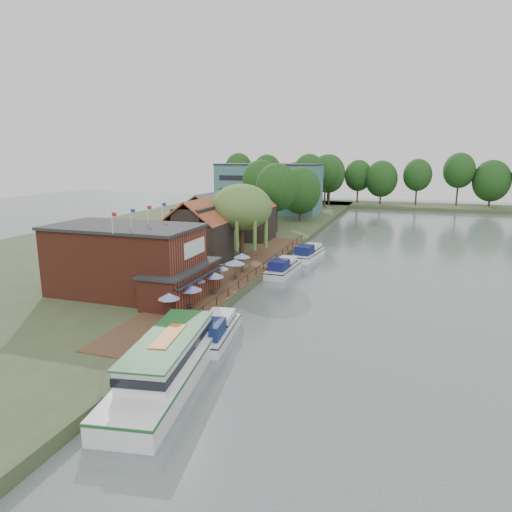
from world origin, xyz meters
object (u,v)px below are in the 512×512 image
(umbrella_3, at_px, (214,283))
(umbrella_6, at_px, (242,263))
(cruiser_0, at_px, (216,327))
(hotel_block, at_px, (269,188))
(cruiser_1, at_px, (283,266))
(cottage_b, at_px, (208,221))
(willow, at_px, (242,221))
(umbrella_5, at_px, (235,269))
(umbrella_2, at_px, (196,288))
(tour_boat, at_px, (166,362))
(umbrella_0, at_px, (169,306))
(umbrella_1, at_px, (190,297))
(umbrella_4, at_px, (219,275))
(pub, at_px, (142,261))
(cruiser_2, at_px, (308,251))
(cottage_c, at_px, (251,215))
(cottage_a, at_px, (197,232))
(swan, at_px, (186,357))

(umbrella_3, bearing_deg, umbrella_6, 92.72)
(umbrella_3, bearing_deg, cruiser_0, -65.53)
(hotel_block, relative_size, cruiser_1, 2.71)
(cottage_b, relative_size, willow, 0.92)
(willow, xyz_separation_m, umbrella_5, (3.44, -11.56, -3.93))
(umbrella_2, relative_size, umbrella_3, 1.00)
(tour_boat, bearing_deg, umbrella_0, 108.11)
(cottage_b, distance_m, umbrella_1, 29.90)
(umbrella_4, relative_size, cruiser_1, 0.25)
(pub, height_order, tour_boat, pub)
(umbrella_2, distance_m, cruiser_2, 27.14)
(umbrella_4, xyz_separation_m, cruiser_1, (4.41, 11.12, -1.16))
(cottage_c, bearing_deg, umbrella_1, -79.55)
(cottage_c, relative_size, cruiser_1, 0.91)
(willow, bearing_deg, cruiser_2, 38.78)
(tour_boat, bearing_deg, umbrella_4, 93.72)
(umbrella_3, relative_size, tour_boat, 0.16)
(umbrella_1, bearing_deg, cottage_c, 100.45)
(pub, bearing_deg, umbrella_4, 41.81)
(willow, height_order, tour_boat, willow)
(hotel_block, relative_size, umbrella_3, 10.69)
(hotel_block, xyz_separation_m, cottage_a, (7.00, -56.00, -1.90))
(umbrella_0, distance_m, umbrella_1, 3.01)
(umbrella_0, distance_m, cruiser_1, 22.74)
(umbrella_2, xyz_separation_m, umbrella_6, (0.51, 11.84, 0.00))
(umbrella_4, bearing_deg, umbrella_1, -85.57)
(pub, height_order, umbrella_5, pub)
(cottage_c, height_order, cruiser_2, cottage_c)
(swan, bearing_deg, cottage_c, 103.01)
(umbrella_0, bearing_deg, umbrella_2, 92.07)
(umbrella_2, distance_m, umbrella_3, 2.39)
(willow, relative_size, umbrella_4, 4.39)
(swan, bearing_deg, pub, 134.18)
(cottage_a, relative_size, cruiser_0, 0.93)
(umbrella_0, bearing_deg, umbrella_1, 79.50)
(cottage_c, xyz_separation_m, umbrella_5, (6.94, -25.56, -2.96))
(umbrella_0, relative_size, umbrella_1, 1.00)
(pub, bearing_deg, umbrella_6, 61.38)
(cottage_a, bearing_deg, hotel_block, 97.13)
(cottage_a, distance_m, willow, 6.80)
(umbrella_6, relative_size, tour_boat, 0.16)
(umbrella_1, relative_size, tour_boat, 0.16)
(pub, distance_m, cruiser_2, 29.32)
(cottage_a, bearing_deg, umbrella_0, -70.75)
(pub, height_order, cottage_a, cottage_a)
(pub, relative_size, swan, 45.45)
(umbrella_4, distance_m, tour_boat, 20.50)
(hotel_block, distance_m, umbrella_2, 72.40)
(umbrella_1, bearing_deg, umbrella_2, 104.86)
(cruiser_0, bearing_deg, tour_boat, -98.81)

